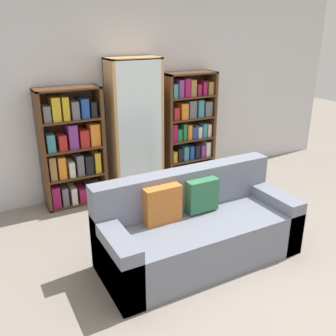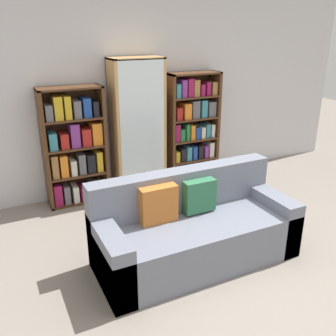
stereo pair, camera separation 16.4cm
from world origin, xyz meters
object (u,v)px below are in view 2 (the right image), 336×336
at_px(bookshelf_left, 75,149).
at_px(display_cabinet, 137,127).
at_px(couch, 194,231).
at_px(wine_bottle, 191,194).
at_px(bookshelf_right, 192,129).

height_order(bookshelf_left, display_cabinet, display_cabinet).
height_order(couch, wine_bottle, couch).
xyz_separation_m(couch, wine_bottle, (0.57, 1.07, -0.17)).
distance_m(couch, bookshelf_left, 2.01).
distance_m(bookshelf_left, bookshelf_right, 1.71).
bearing_deg(bookshelf_left, display_cabinet, -1.06).
relative_size(bookshelf_left, bookshelf_right, 0.95).
relative_size(couch, bookshelf_left, 1.30).
bearing_deg(display_cabinet, bookshelf_right, 1.07).
bearing_deg(bookshelf_left, wine_bottle, -30.70).
distance_m(display_cabinet, wine_bottle, 1.15).
xyz_separation_m(display_cabinet, bookshelf_right, (0.85, 0.02, -0.13)).
distance_m(bookshelf_right, wine_bottle, 1.08).
relative_size(couch, wine_bottle, 5.51).
height_order(couch, bookshelf_right, bookshelf_right).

